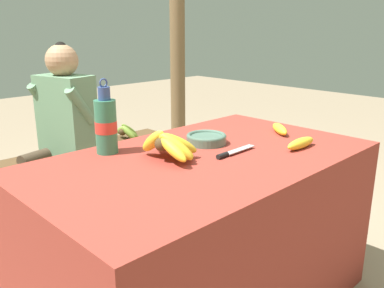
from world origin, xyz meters
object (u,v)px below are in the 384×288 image
object	(u,v)px
serving_bowl	(206,138)
support_post_far	(177,28)
banana_bunch_ripe	(169,143)
loose_banana_side	(280,129)
seated_vendor	(61,121)
banana_bunch_green	(126,131)
loose_banana_front	(301,143)
water_bottle	(106,125)
wooden_bench	(69,163)
knife	(231,153)

from	to	relation	value
serving_bowl	support_post_far	world-z (taller)	support_post_far
banana_bunch_ripe	serving_bowl	world-z (taller)	banana_bunch_ripe
loose_banana_side	seated_vendor	xyz separation A→B (m)	(-0.47, 1.24, -0.09)
banana_bunch_green	banana_bunch_ripe	bearing A→B (deg)	-118.35
loose_banana_front	loose_banana_side	distance (m)	0.24
water_bottle	banana_bunch_green	distance (m)	1.29
support_post_far	loose_banana_front	bearing A→B (deg)	-118.78
wooden_bench	seated_vendor	world-z (taller)	seated_vendor
banana_bunch_green	support_post_far	xyz separation A→B (m)	(0.86, 0.40, 0.70)
banana_bunch_ripe	support_post_far	distance (m)	2.25
support_post_far	serving_bowl	bearing A→B (deg)	-128.93
water_bottle	wooden_bench	bearing A→B (deg)	71.96
banana_bunch_ripe	loose_banana_front	size ratio (longest dim) A/B	1.55
serving_bowl	banana_bunch_green	world-z (taller)	serving_bowl
water_bottle	seated_vendor	size ratio (longest dim) A/B	0.27
loose_banana_front	banana_bunch_green	size ratio (longest dim) A/B	0.75
water_bottle	wooden_bench	distance (m)	1.13
water_bottle	seated_vendor	bearing A→B (deg)	73.62
loose_banana_side	seated_vendor	distance (m)	1.33
banana_bunch_green	loose_banana_side	bearing A→B (deg)	-91.28
loose_banana_side	seated_vendor	world-z (taller)	seated_vendor
serving_bowl	water_bottle	world-z (taller)	water_bottle
water_bottle	knife	bearing A→B (deg)	-48.21
water_bottle	support_post_far	world-z (taller)	support_post_far
banana_bunch_ripe	seated_vendor	distance (m)	1.19
wooden_bench	support_post_far	size ratio (longest dim) A/B	0.66
knife	wooden_bench	xyz separation A→B (m)	(-0.01, 1.34, -0.37)
serving_bowl	support_post_far	bearing A→B (deg)	51.07
serving_bowl	wooden_bench	distance (m)	1.22
loose_banana_side	banana_bunch_green	bearing A→B (deg)	88.72
loose_banana_front	support_post_far	distance (m)	2.19
loose_banana_side	banana_bunch_green	distance (m)	1.31
wooden_bench	banana_bunch_green	distance (m)	0.47
loose_banana_front	banana_bunch_green	distance (m)	1.52
loose_banana_side	support_post_far	distance (m)	1.96
loose_banana_front	loose_banana_side	bearing A→B (deg)	54.43
support_post_far	water_bottle	bearing A→B (deg)	-139.98
knife	support_post_far	world-z (taller)	support_post_far
serving_bowl	knife	size ratio (longest dim) A/B	0.79
wooden_bench	seated_vendor	size ratio (longest dim) A/B	1.41
knife	loose_banana_front	bearing A→B (deg)	-28.77
banana_bunch_ripe	water_bottle	distance (m)	0.27
wooden_bench	loose_banana_front	bearing A→B (deg)	-79.07
wooden_bench	banana_bunch_green	xyz separation A→B (m)	(0.46, 0.00, 0.13)
loose_banana_front	knife	world-z (taller)	loose_banana_front
water_bottle	loose_banana_front	distance (m)	0.79
wooden_bench	seated_vendor	xyz separation A→B (m)	(-0.04, -0.04, 0.29)
serving_bowl	wooden_bench	bearing A→B (deg)	92.94
water_bottle	banana_bunch_green	xyz separation A→B (m)	(0.77, 0.98, -0.35)
banana_bunch_ripe	wooden_bench	bearing A→B (deg)	80.71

